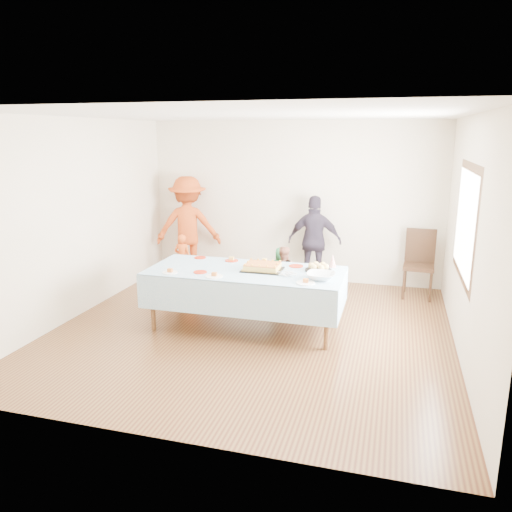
% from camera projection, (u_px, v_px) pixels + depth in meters
% --- Properties ---
extents(ground, '(5.00, 5.00, 0.00)m').
position_uv_depth(ground, '(252.00, 330.00, 6.49)').
color(ground, '#492414').
rests_on(ground, ground).
extents(room_walls, '(5.04, 5.04, 2.72)m').
position_uv_depth(room_walls, '(256.00, 194.00, 6.06)').
color(room_walls, beige).
rests_on(room_walls, ground).
extents(party_table, '(2.50, 1.10, 0.78)m').
position_uv_depth(party_table, '(245.00, 274.00, 6.41)').
color(party_table, '#512D1B').
rests_on(party_table, ground).
extents(birthday_cake, '(0.50, 0.39, 0.09)m').
position_uv_depth(birthday_cake, '(263.00, 267.00, 6.38)').
color(birthday_cake, black).
rests_on(birthday_cake, party_table).
extents(rolls_tray, '(0.34, 0.34, 0.10)m').
position_uv_depth(rolls_tray, '(318.00, 268.00, 6.35)').
color(rolls_tray, black).
rests_on(rolls_tray, party_table).
extents(punch_bowl, '(0.34, 0.34, 0.08)m').
position_uv_depth(punch_bowl, '(321.00, 276.00, 5.98)').
color(punch_bowl, silver).
rests_on(punch_bowl, party_table).
extents(party_hat, '(0.10, 0.10, 0.17)m').
position_uv_depth(party_hat, '(333.00, 261.00, 6.52)').
color(party_hat, silver).
rests_on(party_hat, party_table).
extents(fork_pile, '(0.24, 0.18, 0.07)m').
position_uv_depth(fork_pile, '(286.00, 274.00, 6.11)').
color(fork_pile, white).
rests_on(fork_pile, party_table).
extents(plate_red_far_a, '(0.16, 0.16, 0.01)m').
position_uv_depth(plate_red_far_a, '(200.00, 258.00, 7.01)').
color(plate_red_far_a, red).
rests_on(plate_red_far_a, party_table).
extents(plate_red_far_b, '(0.19, 0.19, 0.01)m').
position_uv_depth(plate_red_far_b, '(232.00, 260.00, 6.86)').
color(plate_red_far_b, red).
rests_on(plate_red_far_b, party_table).
extents(plate_red_far_c, '(0.19, 0.19, 0.01)m').
position_uv_depth(plate_red_far_c, '(264.00, 262.00, 6.76)').
color(plate_red_far_c, red).
rests_on(plate_red_far_c, party_table).
extents(plate_red_far_d, '(0.19, 0.19, 0.01)m').
position_uv_depth(plate_red_far_d, '(296.00, 266.00, 6.57)').
color(plate_red_far_d, red).
rests_on(plate_red_far_d, party_table).
extents(plate_red_near, '(0.17, 0.17, 0.01)m').
position_uv_depth(plate_red_near, '(200.00, 272.00, 6.28)').
color(plate_red_near, red).
rests_on(plate_red_near, party_table).
extents(plate_white_left, '(0.20, 0.20, 0.01)m').
position_uv_depth(plate_white_left, '(170.00, 272.00, 6.27)').
color(plate_white_left, white).
rests_on(plate_white_left, party_table).
extents(plate_white_mid, '(0.22, 0.22, 0.01)m').
position_uv_depth(plate_white_mid, '(214.00, 276.00, 6.09)').
color(plate_white_mid, white).
rests_on(plate_white_mid, party_table).
extents(plate_white_right, '(0.22, 0.22, 0.01)m').
position_uv_depth(plate_white_right, '(306.00, 283.00, 5.83)').
color(plate_white_right, white).
rests_on(plate_white_right, party_table).
extents(dining_chair, '(0.48, 0.48, 1.05)m').
position_uv_depth(dining_chair, '(419.00, 259.00, 7.74)').
color(dining_chair, black).
rests_on(dining_chair, ground).
extents(toddler_left, '(0.31, 0.21, 0.83)m').
position_uv_depth(toddler_left, '(183.00, 258.00, 8.49)').
color(toddler_left, '#DC541B').
rests_on(toddler_left, ground).
extents(toddler_mid, '(0.38, 0.25, 0.76)m').
position_uv_depth(toddler_mid, '(281.00, 271.00, 7.86)').
color(toddler_mid, '#287845').
rests_on(toddler_mid, ground).
extents(toddler_right, '(0.49, 0.43, 0.85)m').
position_uv_depth(toddler_right, '(283.00, 274.00, 7.52)').
color(toddler_right, '#A8674E').
rests_on(toddler_right, ground).
extents(adult_left, '(1.27, 0.93, 1.77)m').
position_uv_depth(adult_left, '(188.00, 227.00, 8.82)').
color(adult_left, '#B44216').
rests_on(adult_left, ground).
extents(adult_right, '(0.89, 0.39, 1.51)m').
position_uv_depth(adult_right, '(315.00, 241.00, 8.25)').
color(adult_right, '#342C3C').
rests_on(adult_right, ground).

